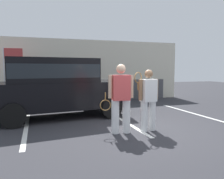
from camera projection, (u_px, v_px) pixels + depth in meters
name	position (u px, v px, depth m)	size (l,w,h in m)	color
ground_plane	(143.00, 131.00, 6.28)	(40.00, 40.00, 0.00)	#2D2D33
parking_stripe_0	(26.00, 126.00, 6.73)	(0.12, 4.40, 0.01)	silver
parking_stripe_1	(121.00, 119.00, 7.67)	(0.12, 4.40, 0.01)	silver
parking_stripe_2	(195.00, 114.00, 8.61)	(0.12, 4.40, 0.01)	silver
house_frontage	(91.00, 72.00, 12.13)	(10.18, 0.40, 3.21)	beige
parked_suv	(56.00, 85.00, 7.91)	(4.79, 2.60, 2.05)	black
tennis_player_man	(121.00, 98.00, 5.98)	(0.92, 0.33, 1.82)	white
tennis_player_woman	(148.00, 99.00, 6.21)	(0.76, 0.32, 1.67)	white
potted_plant_by_porch	(146.00, 94.00, 11.98)	(0.54, 0.54, 0.71)	gray
flag_pole	(9.00, 65.00, 9.91)	(0.80, 0.06, 2.64)	silver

